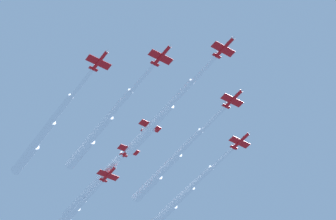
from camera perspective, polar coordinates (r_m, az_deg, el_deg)
The scene contains 7 objects.
jet_lead at distance 218.74m, azimuth -0.83°, elevation -0.76°, with size 61.06×9.06×4.01m.
jet_port_inner at distance 232.32m, azimuth -0.14°, elevation -5.17°, with size 65.18×9.56×3.99m.
jet_starboard_inner at distance 221.46m, azimuth -6.36°, elevation -1.87°, with size 65.04×9.66×3.98m.
jet_port_mid at distance 245.23m, azimuth 1.19°, elevation -7.94°, with size 60.67×9.07×3.94m.
jet_starboard_mid at distance 226.09m, azimuth -11.41°, elevation -2.33°, with size 65.78×9.97×3.93m.
jet_port_outer at distance 243.70m, azimuth -6.85°, elevation -6.89°, with size 64.46×8.50×3.90m.
jet_starboard_outer at distance 248.93m, azimuth -7.78°, elevation -8.12°, with size 56.71×9.14×4.04m.
Camera 1 is at (103.97, -83.59, 48.62)m, focal length 67.07 mm.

